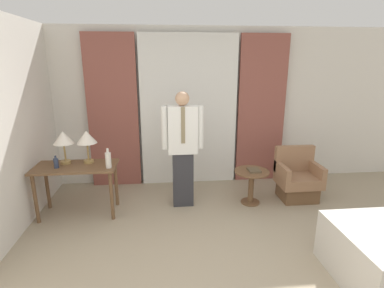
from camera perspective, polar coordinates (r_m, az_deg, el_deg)
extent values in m
cube|color=silver|center=(5.31, -0.73, 7.04)|extent=(10.00, 0.06, 2.70)
cube|color=white|center=(5.19, -0.60, 6.17)|extent=(1.65, 0.06, 2.58)
cube|color=brown|center=(5.24, -14.82, 5.74)|extent=(0.84, 0.06, 2.58)
cube|color=brown|center=(5.46, 13.05, 6.24)|extent=(0.84, 0.06, 2.58)
cube|color=brown|center=(4.48, -21.31, -4.06)|extent=(1.12, 0.55, 0.03)
cylinder|color=brown|center=(4.59, -27.67, -9.30)|extent=(0.05, 0.05, 0.70)
cylinder|color=brown|center=(4.31, -15.06, -9.54)|extent=(0.05, 0.05, 0.70)
cylinder|color=brown|center=(4.96, -25.87, -7.24)|extent=(0.05, 0.05, 0.70)
cylinder|color=brown|center=(4.70, -14.25, -7.30)|extent=(0.05, 0.05, 0.70)
cylinder|color=#9E7F47|center=(4.62, -22.88, -3.18)|extent=(0.14, 0.14, 0.04)
cylinder|color=#9E7F47|center=(4.58, -23.07, -1.46)|extent=(0.02, 0.02, 0.25)
cone|color=silver|center=(4.53, -23.35, 1.13)|extent=(0.28, 0.28, 0.18)
cylinder|color=#9E7F47|center=(4.54, -19.05, -3.13)|extent=(0.14, 0.14, 0.04)
cylinder|color=#9E7F47|center=(4.50, -19.21, -1.37)|extent=(0.02, 0.02, 0.25)
cone|color=silver|center=(4.44, -19.45, 1.26)|extent=(0.28, 0.28, 0.18)
cylinder|color=silver|center=(4.22, -15.66, -3.01)|extent=(0.08, 0.08, 0.21)
cylinder|color=silver|center=(4.18, -15.80, -1.23)|extent=(0.03, 0.03, 0.06)
cylinder|color=#2D3851|center=(4.47, -24.47, -3.35)|extent=(0.06, 0.06, 0.13)
cylinder|color=#2D3851|center=(4.44, -24.59, -2.30)|extent=(0.03, 0.03, 0.04)
cube|color=#2D2D33|center=(4.54, -1.72, -6.72)|extent=(0.30, 0.16, 0.83)
cube|color=white|center=(4.31, -1.80, 2.72)|extent=(0.42, 0.19, 0.69)
cube|color=#847556|center=(4.19, -1.72, 3.56)|extent=(0.06, 0.01, 0.52)
cylinder|color=white|center=(4.29, -5.25, 3.08)|extent=(0.09, 0.09, 0.63)
cylinder|color=white|center=(4.33, 1.60, 3.24)|extent=(0.09, 0.09, 0.63)
sphere|color=tan|center=(4.23, -1.86, 8.64)|extent=(0.20, 0.20, 0.20)
cube|color=brown|center=(5.12, 19.40, -8.60)|extent=(0.54, 0.44, 0.24)
cube|color=#936B4C|center=(5.04, 19.61, -6.52)|extent=(0.63, 0.52, 0.16)
cube|color=#936B4C|center=(5.13, 18.88, -2.60)|extent=(0.63, 0.10, 0.42)
cube|color=#936B4C|center=(4.87, 16.83, -4.90)|extent=(0.08, 0.52, 0.18)
cube|color=#936B4C|center=(5.11, 22.61, -4.50)|extent=(0.08, 0.52, 0.18)
cylinder|color=brown|center=(4.85, 11.01, -10.78)|extent=(0.29, 0.29, 0.02)
cylinder|color=brown|center=(4.75, 11.16, -8.17)|extent=(0.08, 0.08, 0.51)
cylinder|color=brown|center=(4.65, 11.33, -5.17)|extent=(0.52, 0.52, 0.02)
cube|color=brown|center=(4.63, 11.72, -4.89)|extent=(0.17, 0.21, 0.03)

